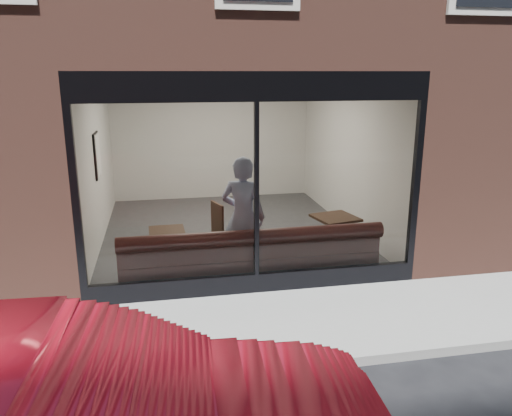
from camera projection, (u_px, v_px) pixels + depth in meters
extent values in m
plane|color=black|center=(292.00, 369.00, 5.54)|extent=(120.00, 120.00, 0.00)
cube|color=gray|center=(272.00, 325.00, 6.48)|extent=(40.00, 2.00, 0.01)
cube|color=gray|center=(293.00, 367.00, 5.47)|extent=(40.00, 0.10, 0.12)
cube|color=brown|center=(56.00, 140.00, 12.00)|extent=(2.50, 12.00, 3.20)
cube|color=brown|center=(351.00, 133.00, 13.38)|extent=(2.50, 12.00, 3.20)
cube|color=brown|center=(201.00, 125.00, 15.53)|extent=(5.00, 6.00, 3.20)
plane|color=#2D2D30|center=(229.00, 231.00, 10.27)|extent=(6.00, 6.00, 0.00)
plane|color=white|center=(227.00, 72.00, 9.43)|extent=(6.00, 6.00, 0.00)
plane|color=silver|center=(212.00, 137.00, 12.68)|extent=(5.00, 0.00, 5.00)
plane|color=silver|center=(97.00, 159.00, 9.39)|extent=(0.00, 6.00, 6.00)
plane|color=silver|center=(347.00, 152.00, 10.31)|extent=(0.00, 6.00, 6.00)
cube|color=black|center=(256.00, 283.00, 7.44)|extent=(5.00, 0.10, 0.30)
cube|color=black|center=(256.00, 86.00, 6.69)|extent=(5.00, 0.10, 0.40)
cube|color=black|center=(256.00, 192.00, 7.07)|extent=(0.06, 0.10, 2.50)
plane|color=white|center=(257.00, 192.00, 7.04)|extent=(4.80, 0.00, 4.80)
cube|color=#381914|center=(252.00, 268.00, 7.80)|extent=(4.00, 0.55, 0.45)
imported|color=#9DACCF|center=(243.00, 217.00, 7.90)|extent=(0.84, 0.72, 1.94)
cube|color=black|center=(167.00, 231.00, 7.95)|extent=(0.57, 0.57, 0.04)
cube|color=black|center=(335.00, 218.00, 8.67)|extent=(0.82, 0.82, 0.04)
cube|color=black|center=(208.00, 243.00, 8.91)|extent=(0.58, 0.58, 0.04)
cube|color=white|center=(98.00, 155.00, 9.24)|extent=(0.02, 0.59, 0.78)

